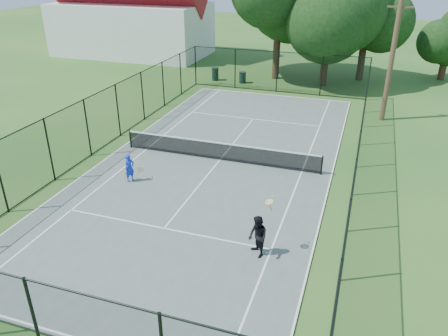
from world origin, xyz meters
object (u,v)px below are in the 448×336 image
(trash_bin_left, at_px, (215,74))
(utility_pole, at_px, (392,60))
(trash_bin_right, at_px, (243,77))
(player_black, at_px, (258,236))
(tennis_net, at_px, (220,151))
(player_blue, at_px, (130,168))

(trash_bin_left, height_order, utility_pole, utility_pole)
(trash_bin_right, distance_m, player_black, 22.52)
(tennis_net, relative_size, trash_bin_right, 11.43)
(trash_bin_left, bearing_deg, player_black, -66.90)
(trash_bin_right, bearing_deg, tennis_net, -77.97)
(tennis_net, height_order, player_black, player_black)
(tennis_net, relative_size, trash_bin_left, 9.78)
(tennis_net, xyz_separation_m, trash_bin_right, (-3.11, 14.61, -0.13))
(trash_bin_left, relative_size, player_black, 0.50)
(player_black, bearing_deg, trash_bin_left, 113.10)
(player_black, bearing_deg, tennis_net, 118.49)
(tennis_net, distance_m, trash_bin_right, 14.94)
(tennis_net, distance_m, utility_pole, 12.21)
(trash_bin_left, distance_m, player_black, 23.42)
(trash_bin_left, bearing_deg, tennis_net, -69.57)
(player_blue, bearing_deg, trash_bin_left, 97.48)
(player_blue, bearing_deg, player_black, -26.89)
(utility_pole, bearing_deg, player_blue, -130.88)
(utility_pole, bearing_deg, tennis_net, -130.26)
(tennis_net, bearing_deg, trash_bin_left, 110.43)
(utility_pole, relative_size, player_blue, 5.69)
(tennis_net, bearing_deg, trash_bin_right, 102.03)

